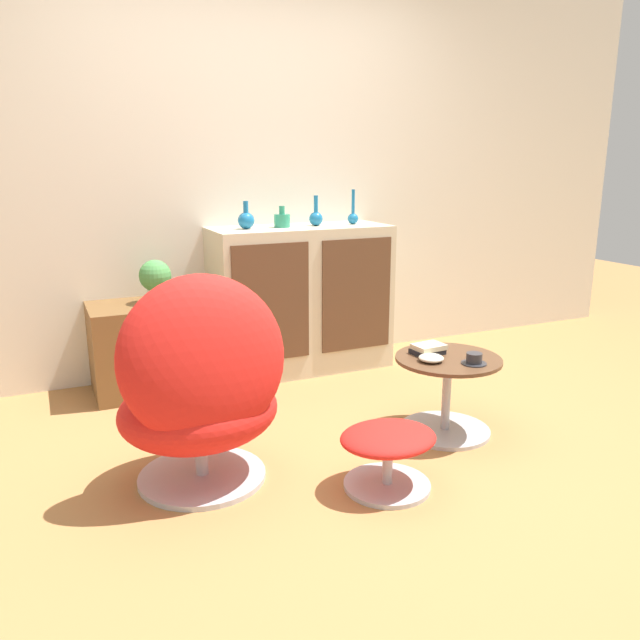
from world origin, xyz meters
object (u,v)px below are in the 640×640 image
at_px(coffee_table, 447,392).
at_px(egg_chair, 201,388).
at_px(ottoman, 388,446).
at_px(vase_inner_left, 282,220).
at_px(sideboard, 301,299).
at_px(book_stack, 428,349).
at_px(tv_console, 148,347).
at_px(vase_inner_right, 316,217).
at_px(bowl, 431,358).
at_px(potted_plant, 155,278).
at_px(vase_leftmost, 246,220).
at_px(vase_rightmost, 353,216).
at_px(teacup, 474,360).

bearing_deg(coffee_table, egg_chair, -179.01).
xyz_separation_m(ottoman, vase_inner_left, (0.16, 1.63, 0.81)).
relative_size(sideboard, book_stack, 6.79).
xyz_separation_m(tv_console, coffee_table, (1.27, -1.26, -0.05)).
bearing_deg(vase_inner_right, book_stack, -85.18).
bearing_deg(bowl, book_stack, 62.60).
bearing_deg(tv_console, vase_inner_right, 0.04).
bearing_deg(book_stack, ottoman, -137.46).
bearing_deg(book_stack, tv_console, 135.97).
relative_size(sideboard, potted_plant, 4.51).
xyz_separation_m(coffee_table, vase_inner_left, (-0.39, 1.26, 0.78)).
height_order(vase_leftmost, vase_inner_right, vase_inner_right).
xyz_separation_m(vase_inner_right, vase_rightmost, (0.27, 0.00, 0.00)).
bearing_deg(sideboard, book_stack, -79.92).
height_order(vase_leftmost, teacup, vase_leftmost).
distance_m(vase_leftmost, book_stack, 1.43).
relative_size(coffee_table, potted_plant, 2.06).
relative_size(coffee_table, vase_rightmost, 2.34).
height_order(coffee_table, vase_rightmost, vase_rightmost).
distance_m(egg_chair, book_stack, 1.21).
relative_size(tv_console, egg_chair, 0.69).
distance_m(vase_inner_left, teacup, 1.58).
xyz_separation_m(sideboard, bowl, (0.15, -1.28, -0.05)).
bearing_deg(vase_inner_left, egg_chair, -124.03).
height_order(egg_chair, coffee_table, egg_chair).
xyz_separation_m(sideboard, coffee_table, (0.27, -1.26, -0.26)).
height_order(coffee_table, teacup, teacup).
height_order(tv_console, vase_inner_right, vase_inner_right).
height_order(egg_chair, vase_inner_right, vase_inner_right).
bearing_deg(ottoman, potted_plant, 111.57).
relative_size(sideboard, vase_inner_right, 5.98).
bearing_deg(vase_leftmost, ottoman, -87.46).
relative_size(vase_inner_left, book_stack, 0.78).
xyz_separation_m(vase_inner_right, teacup, (0.21, -1.40, -0.58)).
relative_size(vase_inner_right, book_stack, 1.14).
bearing_deg(vase_leftmost, teacup, -64.15).
xyz_separation_m(vase_inner_left, book_stack, (0.33, -1.17, -0.57)).
height_order(teacup, bowl, teacup).
bearing_deg(vase_inner_left, tv_console, -179.95).
xyz_separation_m(tv_console, teacup, (1.32, -1.40, 0.16)).
bearing_deg(tv_console, teacup, -46.72).
xyz_separation_m(egg_chair, coffee_table, (1.26, 0.02, -0.23)).
height_order(ottoman, vase_inner_right, vase_inner_right).
bearing_deg(book_stack, vase_rightmost, 81.67).
height_order(coffee_table, vase_leftmost, vase_leftmost).
bearing_deg(egg_chair, sideboard, 52.21).
bearing_deg(book_stack, bowl, -117.40).
relative_size(vase_inner_right, teacup, 1.58).
bearing_deg(egg_chair, vase_leftmost, 63.85).
xyz_separation_m(coffee_table, vase_rightmost, (0.11, 1.26, 0.79)).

